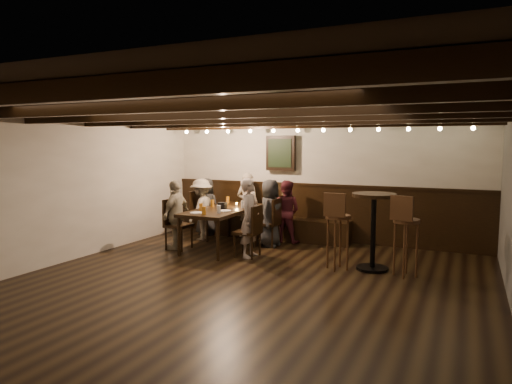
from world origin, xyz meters
The scene contains 27 objects.
room centered at (-0.29, 2.21, 1.07)m, with size 7.00×7.00×7.00m.
dining_table centered at (-1.40, 2.05, 0.68)m, with size 0.91×1.98×0.74m.
chair_left_near centered at (-2.13, 2.49, 0.30)m, with size 0.46×0.46×0.99m.
chair_left_far centered at (-2.11, 1.59, 0.28)m, with size 0.43×0.43×0.93m.
chair_right_near centered at (-0.69, 2.51, 0.28)m, with size 0.42×0.42×0.91m.
chair_right_far centered at (-0.68, 1.61, 0.27)m, with size 0.41×0.41×0.89m.
person_bench_left centered at (-2.32, 2.94, 0.61)m, with size 0.59×0.39×1.21m, color #232425.
person_bench_centre centered at (-1.42, 3.10, 0.67)m, with size 0.49×0.32×1.35m, color gray.
person_bench_right centered at (-0.52, 2.96, 0.61)m, with size 0.60×0.47×1.23m, color #541D27.
person_left_near centered at (-2.16, 2.49, 0.62)m, with size 0.80×0.46×1.24m, color gray.
person_left_far centered at (-2.14, 1.59, 0.64)m, with size 0.75×0.31×1.28m, color #A09880.
person_right_near centered at (-0.66, 2.51, 0.64)m, with size 0.62×0.41×1.27m, color #272829.
person_right_far centered at (-0.64, 1.61, 0.68)m, with size 0.49×0.32×1.35m, color #A7978E.
pint_a centered at (-1.69, 2.75, 0.81)m, with size 0.07×0.07×0.14m, color #BF7219.
pint_b centered at (-1.16, 2.70, 0.81)m, with size 0.07×0.07×0.14m, color #BF7219.
pint_c centered at (-1.70, 2.15, 0.81)m, with size 0.07×0.07×0.14m, color #BF7219.
pint_d centered at (-1.11, 2.25, 0.81)m, with size 0.07×0.07×0.14m, color silver.
pint_e centered at (-1.61, 1.60, 0.81)m, with size 0.07×0.07×0.14m, color #BF7219.
pint_f centered at (-1.19, 1.50, 0.81)m, with size 0.07×0.07×0.14m, color silver.
pint_g centered at (-1.34, 1.25, 0.81)m, with size 0.07×0.07×0.14m, color #BF7219.
plate_near centered at (-1.54, 1.35, 0.74)m, with size 0.24×0.24×0.01m, color white.
plate_far centered at (-1.22, 1.75, 0.74)m, with size 0.24×0.24×0.01m, color white.
condiment_caddy centered at (-1.40, 2.00, 0.80)m, with size 0.15×0.10×0.12m, color black.
candle centered at (-1.29, 2.35, 0.76)m, with size 0.05×0.05×0.05m, color beige.
high_top_table centered at (1.43, 1.67, 0.78)m, with size 0.67×0.67×1.19m.
bar_stool_left centered at (0.93, 1.47, 0.45)m, with size 0.38×0.39×1.20m.
bar_stool_right centered at (1.93, 1.52, 0.45)m, with size 0.41×0.43×1.20m.
Camera 1 is at (2.72, -5.32, 1.93)m, focal length 32.00 mm.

